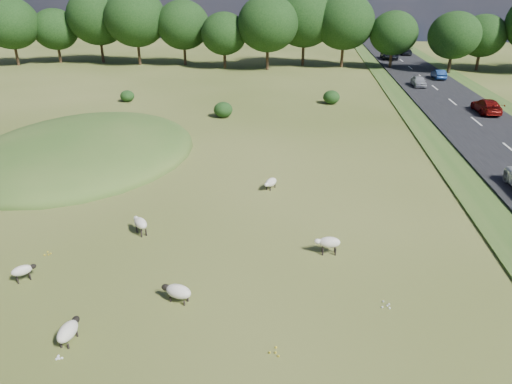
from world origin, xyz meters
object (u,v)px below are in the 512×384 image
sheep_0 (178,291)px  sheep_2 (329,242)px  sheep_1 (140,223)px  sheep_4 (68,331)px  car_0 (389,55)px  car_6 (405,51)px  car_1 (419,81)px  car_2 (487,106)px  sheep_3 (271,182)px  sheep_5 (23,270)px  car_5 (439,74)px

sheep_0 → sheep_2: sheep_2 is taller
sheep_2 → sheep_0: bearing=30.8°
sheep_1 → sheep_4: sheep_1 is taller
sheep_0 → car_0: bearing=-88.9°
sheep_1 → car_6: bearing=-62.0°
sheep_2 → car_6: 74.40m
car_1 → car_6: size_ratio=0.75×
car_2 → car_0: bearing=-84.3°
car_1 → sheep_1: bearing=-118.1°
sheep_2 → car_1: size_ratio=0.33×
sheep_2 → sheep_3: size_ratio=0.99×
sheep_0 → car_1: car_1 is taller
sheep_5 → car_0: (24.99, 69.58, 0.51)m
sheep_0 → sheep_1: bearing=-41.1°
car_5 → sheep_0: bearing=66.8°
sheep_0 → car_2: 38.96m
car_2 → car_5: car_2 is taller
sheep_0 → sheep_1: sheep_1 is taller
sheep_2 → car_5: car_5 is taller
sheep_1 → car_1: size_ratio=0.31×
sheep_4 → car_0: car_0 is taller
car_2 → car_6: car_6 is taller
sheep_0 → sheep_1: (-3.34, 5.10, 0.14)m
sheep_1 → car_1: 45.60m
car_1 → car_5: car_1 is taller
car_2 → car_5: bearing=-90.0°
sheep_2 → car_2: 32.16m
sheep_3 → car_1: size_ratio=0.33×
car_6 → sheep_1: bearing=70.6°
sheep_4 → car_2: bearing=-34.0°
sheep_2 → sheep_5: (-12.79, -3.67, -0.11)m
sheep_0 → car_1: (18.15, 45.31, 0.41)m
sheep_0 → car_6: size_ratio=0.27×
car_0 → sheep_1: bearing=-108.3°
sheep_2 → sheep_5: size_ratio=1.31×
car_0 → sheep_2: bearing=-100.5°
sheep_3 → car_5: size_ratio=0.33×
car_2 → car_5: 18.95m
sheep_5 → car_5: car_5 is taller
sheep_4 → car_6: (25.10, 79.57, 0.51)m
sheep_5 → car_0: size_ratio=0.17×
sheep_1 → sheep_4: 7.73m
sheep_3 → car_0: size_ratio=0.23×
car_0 → car_6: size_ratio=1.10×
sheep_5 → car_6: 81.58m
sheep_1 → sheep_5: sheep_1 is taller
sheep_4 → car_0: 75.87m
car_1 → car_6: bearing=83.1°
sheep_0 → sheep_5: 6.86m
sheep_1 → car_5: 52.52m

